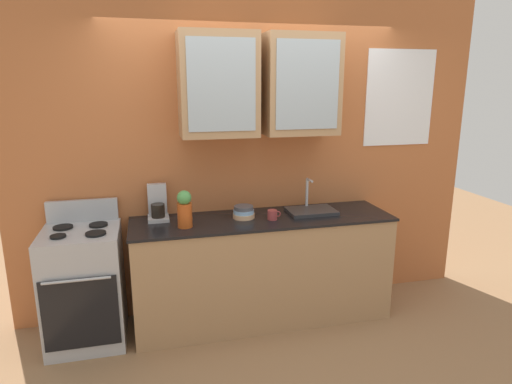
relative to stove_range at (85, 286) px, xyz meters
name	(u,v)px	position (x,y,z in m)	size (l,w,h in m)	color
ground_plane	(263,317)	(1.45, 0.00, -0.47)	(10.00, 10.00, 0.00)	#936B47
back_wall_unit	(255,141)	(1.46, 0.30, 1.06)	(4.17, 0.48, 2.76)	#B76638
counter	(263,269)	(1.45, 0.00, -0.01)	(2.19, 0.61, 0.92)	#A87F56
stove_range	(85,286)	(0.00, 0.00, 0.00)	(0.58, 0.61, 1.10)	#ADAFB5
sink_faucet	(311,210)	(1.89, 0.05, 0.48)	(0.41, 0.29, 0.29)	#2D2D30
bowl_stack	(244,212)	(1.29, 0.04, 0.50)	(0.18, 0.18, 0.10)	#E0AD7F
vase	(185,209)	(0.79, -0.09, 0.60)	(0.11, 0.11, 0.29)	#BF4C19
cup_near_sink	(273,215)	(1.51, -0.07, 0.49)	(0.11, 0.08, 0.08)	#993838
coffee_maker	(158,206)	(0.60, 0.18, 0.56)	(0.17, 0.20, 0.29)	#B7B7BC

